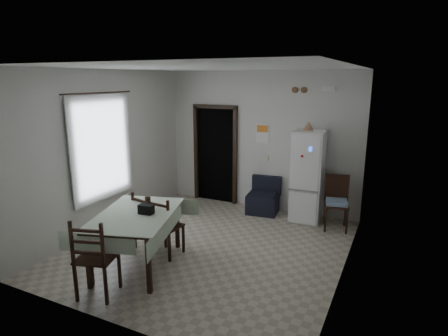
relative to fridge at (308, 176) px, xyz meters
name	(u,v)px	position (x,y,z in m)	size (l,w,h in m)	color
ground	(211,247)	(-1.11, -1.93, -0.89)	(4.50, 4.50, 0.00)	#ABA08C
ceiling	(209,67)	(-1.11, -1.93, 2.01)	(4.20, 4.50, 0.02)	white
wall_back	(260,141)	(-1.11, 0.32, 0.56)	(4.20, 0.02, 2.90)	silver
wall_front	(110,205)	(-1.11, -4.18, 0.56)	(4.20, 0.02, 2.90)	silver
wall_left	(108,151)	(-3.21, -1.93, 0.56)	(0.02, 4.50, 2.90)	silver
wall_right	(349,177)	(0.99, -1.93, 0.56)	(0.02, 4.50, 2.90)	silver
doorway	(220,153)	(-2.16, 0.52, 0.17)	(1.06, 0.52, 2.22)	black
window_recess	(97,147)	(-3.26, -2.13, 0.66)	(0.10, 1.20, 1.60)	silver
curtain	(102,148)	(-3.15, -2.13, 0.66)	(0.02, 1.45, 1.85)	silver
curtain_rod	(98,93)	(-3.14, -2.13, 1.61)	(0.02, 0.02, 1.60)	black
calendar	(263,133)	(-1.06, 0.31, 0.73)	(0.28, 0.02, 0.40)	white
calendar_image	(263,129)	(-1.06, 0.30, 0.83)	(0.24, 0.01, 0.14)	orange
light_switch	(266,158)	(-0.96, 0.31, 0.21)	(0.08, 0.02, 0.12)	beige
vent_left	(295,90)	(-0.41, 0.30, 1.63)	(0.12, 0.12, 0.03)	brown
vent_right	(304,90)	(-0.23, 0.30, 1.63)	(0.12, 0.12, 0.03)	brown
emergency_light	(329,89)	(0.24, 0.28, 1.66)	(0.25, 0.07, 0.09)	white
fridge	(308,176)	(0.00, 0.00, 0.00)	(0.58, 0.58, 1.78)	white
tan_cone	(308,126)	(-0.05, 0.04, 0.97)	(0.21, 0.21, 0.17)	tan
navy_seat	(263,196)	(-0.91, 0.00, -0.52)	(0.62, 0.60, 0.74)	black
corner_chair	(336,203)	(0.61, -0.24, -0.39)	(0.43, 0.43, 1.00)	black
dining_table	(137,240)	(-1.79, -2.95, -0.47)	(1.04, 1.59, 0.83)	#B0C4A7
black_bag	(146,209)	(-1.65, -2.90, 0.01)	(0.21, 0.13, 0.14)	black
dining_chair_far_left	(149,220)	(-2.02, -2.37, -0.41)	(0.41, 0.41, 0.96)	black
dining_chair_far_right	(167,225)	(-1.61, -2.45, -0.40)	(0.42, 0.42, 0.98)	black
dining_chair_near_head	(97,256)	(-1.76, -3.80, -0.35)	(0.46, 0.46, 1.08)	black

